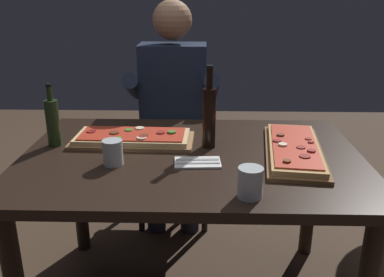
# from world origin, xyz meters

# --- Properties ---
(dining_table) EXTENTS (1.40, 0.96, 0.74)m
(dining_table) POSITION_xyz_m (0.00, 0.00, 0.64)
(dining_table) COLOR black
(dining_table) RESTS_ON ground_plane
(pizza_rectangular_front) EXTENTS (0.54, 0.26, 0.05)m
(pizza_rectangular_front) POSITION_xyz_m (-0.27, 0.13, 0.76)
(pizza_rectangular_front) COLOR olive
(pizza_rectangular_front) RESTS_ON dining_table
(pizza_rectangular_left) EXTENTS (0.30, 0.61, 0.05)m
(pizza_rectangular_left) POSITION_xyz_m (0.42, 0.02, 0.76)
(pizza_rectangular_left) COLOR brown
(pizza_rectangular_left) RESTS_ON dining_table
(wine_bottle_dark) EXTENTS (0.06, 0.06, 0.35)m
(wine_bottle_dark) POSITION_xyz_m (0.07, 0.09, 0.88)
(wine_bottle_dark) COLOR black
(wine_bottle_dark) RESTS_ON dining_table
(oil_bottle_amber) EXTENTS (0.06, 0.06, 0.27)m
(oil_bottle_amber) POSITION_xyz_m (-0.60, 0.09, 0.85)
(oil_bottle_amber) COLOR #233819
(oil_bottle_amber) RESTS_ON dining_table
(tumbler_near_camera) EXTENTS (0.08, 0.08, 0.10)m
(tumbler_near_camera) POSITION_xyz_m (-0.30, -0.12, 0.78)
(tumbler_near_camera) COLOR silver
(tumbler_near_camera) RESTS_ON dining_table
(tumbler_far_side) EXTENTS (0.08, 0.08, 0.10)m
(tumbler_far_side) POSITION_xyz_m (0.20, -0.37, 0.79)
(tumbler_far_side) COLOR silver
(tumbler_far_side) RESTS_ON dining_table
(napkin_cutlery_set) EXTENTS (0.19, 0.12, 0.01)m
(napkin_cutlery_set) POSITION_xyz_m (0.03, -0.10, 0.74)
(napkin_cutlery_set) COLOR white
(napkin_cutlery_set) RESTS_ON dining_table
(diner_chair) EXTENTS (0.44, 0.44, 0.87)m
(diner_chair) POSITION_xyz_m (-0.13, 0.86, 0.49)
(diner_chair) COLOR black
(diner_chair) RESTS_ON ground_plane
(seated_diner) EXTENTS (0.53, 0.41, 1.33)m
(seated_diner) POSITION_xyz_m (-0.13, 0.74, 0.74)
(seated_diner) COLOR #23232D
(seated_diner) RESTS_ON ground_plane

